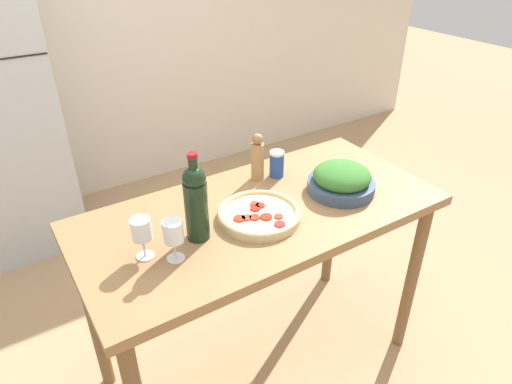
{
  "coord_description": "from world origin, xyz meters",
  "views": [
    {
      "loc": [
        -0.83,
        -1.26,
        1.89
      ],
      "look_at": [
        0.0,
        0.03,
        0.96
      ],
      "focal_mm": 32.0,
      "sensor_mm": 36.0,
      "label": 1
    }
  ],
  "objects": [
    {
      "name": "homemade_pizza",
      "position": [
        -0.04,
        -0.05,
        0.92
      ],
      "size": [
        0.32,
        0.32,
        0.04
      ],
      "color": "#DBC189",
      "rests_on": "prep_counter"
    },
    {
      "name": "wall_back",
      "position": [
        0.0,
        2.1,
        1.3
      ],
      "size": [
        6.4,
        0.06,
        2.6
      ],
      "color": "silver",
      "rests_on": "ground_plane"
    },
    {
      "name": "wine_glass_near",
      "position": [
        -0.41,
        -0.1,
        1.0
      ],
      "size": [
        0.07,
        0.07,
        0.15
      ],
      "color": "silver",
      "rests_on": "prep_counter"
    },
    {
      "name": "wine_glass_far",
      "position": [
        -0.49,
        -0.04,
        1.01
      ],
      "size": [
        0.07,
        0.07,
        0.15
      ],
      "color": "silver",
      "rests_on": "prep_counter"
    },
    {
      "name": "ground_plane",
      "position": [
        0.0,
        0.0,
        0.0
      ],
      "size": [
        14.0,
        14.0,
        0.0
      ],
      "primitive_type": "plane",
      "color": "tan"
    },
    {
      "name": "wine_bottle",
      "position": [
        -0.29,
        -0.03,
        1.05
      ],
      "size": [
        0.08,
        0.08,
        0.33
      ],
      "color": "black",
      "rests_on": "prep_counter"
    },
    {
      "name": "prep_counter",
      "position": [
        0.0,
        0.0,
        0.79
      ],
      "size": [
        1.45,
        0.69,
        0.9
      ],
      "color": "olive",
      "rests_on": "ground_plane"
    },
    {
      "name": "pepper_mill",
      "position": [
        0.12,
        0.21,
        1.0
      ],
      "size": [
        0.06,
        0.06,
        0.21
      ],
      "color": "#AD7F51",
      "rests_on": "prep_counter"
    },
    {
      "name": "salad_bowl",
      "position": [
        0.36,
        -0.07,
        0.95
      ],
      "size": [
        0.28,
        0.28,
        0.12
      ],
      "color": "#384C6B",
      "rests_on": "prep_counter"
    },
    {
      "name": "salt_canister",
      "position": [
        0.21,
        0.19,
        0.96
      ],
      "size": [
        0.06,
        0.06,
        0.12
      ],
      "color": "#284CA3",
      "rests_on": "prep_counter"
    }
  ]
}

